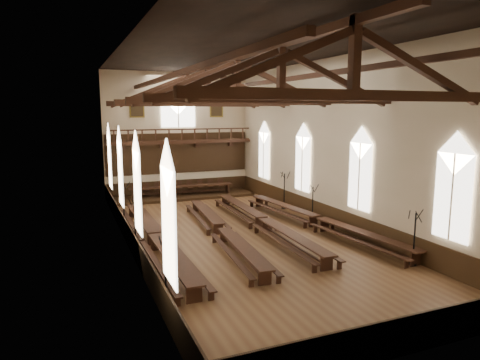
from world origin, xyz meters
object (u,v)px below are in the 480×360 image
object	(u,v)px
refectory_row_b	(222,229)
candelabrum_right_mid	(312,210)
refectory_row_a	(155,237)
candelabrum_right_far	(284,197)
refectory_row_d	(318,220)
candelabrum_right_near	(414,249)
high_table	(182,187)
candelabrum_left_mid	(135,230)
candelabrum_left_near	(166,280)
dais	(182,196)
candelabrum_left_far	(124,210)
refectory_row_c	(264,221)

from	to	relation	value
refectory_row_b	candelabrum_right_mid	bearing A→B (deg)	11.53
refectory_row_a	candelabrum_right_far	xyz separation A→B (m)	(10.29, 5.35, 0.25)
candelabrum_right_mid	candelabrum_right_far	world-z (taller)	candelabrum_right_far
refectory_row_d	candelabrum_right_far	world-z (taller)	candelabrum_right_far
candelabrum_right_near	candelabrum_right_far	size ratio (longest dim) A/B	0.96
high_table	candelabrum_right_near	distance (m)	19.73
high_table	candelabrum_left_mid	world-z (taller)	candelabrum_left_mid
refectory_row_a	candelabrum_left_near	distance (m)	6.21
candelabrum_right_near	high_table	bearing A→B (deg)	107.02
candelabrum_right_mid	candelabrum_right_far	xyz separation A→B (m)	(0.00, 3.79, 0.10)
dais	refectory_row_b	bearing A→B (deg)	-93.89
candelabrum_left_far	candelabrum_right_mid	xyz separation A→B (m)	(11.10, -4.07, -0.08)
refectory_row_a	refectory_row_b	xyz separation A→B (m)	(3.72, 0.22, -0.05)
refectory_row_c	dais	world-z (taller)	refectory_row_c
dais	candelabrum_left_near	distance (m)	18.83
candelabrum_left_mid	candelabrum_right_near	size ratio (longest dim) A/B	0.94
refectory_row_a	high_table	size ratio (longest dim) A/B	1.75
candelabrum_left_mid	candelabrum_left_far	xyz separation A→B (m)	(0.00, 4.56, 0.06)
candelabrum_left_near	candelabrum_right_near	size ratio (longest dim) A/B	0.94
refectory_row_a	candelabrum_right_far	bearing A→B (deg)	27.48
refectory_row_a	refectory_row_d	world-z (taller)	refectory_row_a
candelabrum_left_near	candelabrum_left_mid	size ratio (longest dim) A/B	1.00
candelabrum_right_near	candelabrum_right_mid	world-z (taller)	candelabrum_right_near
refectory_row_b	refectory_row_d	world-z (taller)	refectory_row_d
candelabrum_left_far	candelabrum_right_far	xyz separation A→B (m)	(11.10, -0.28, 0.02)
candelabrum_right_mid	candelabrum_right_far	bearing A→B (deg)	90.00
refectory_row_b	refectory_row_d	distance (m)	5.91
candelabrum_right_mid	candelabrum_right_near	bearing A→B (deg)	-90.00
candelabrum_left_near	candelabrum_right_far	bearing A→B (deg)	46.03
refectory_row_a	candelabrum_right_near	bearing A→B (deg)	-34.12
refectory_row_c	candelabrum_right_mid	distance (m)	3.84
refectory_row_d	high_table	distance (m)	13.14
refectory_row_c	high_table	size ratio (longest dim) A/B	1.74
candelabrum_right_near	candelabrum_right_mid	distance (m)	8.53
high_table	candelabrum_right_far	size ratio (longest dim) A/B	3.13
candelabrum_right_mid	refectory_row_a	bearing A→B (deg)	-171.38
candelabrum_left_mid	candelabrum_left_far	size ratio (longest dim) A/B	0.93
refectory_row_d	candelabrum_right_mid	size ratio (longest dim) A/B	6.25
dais	candelabrum_left_far	distance (m)	8.25
refectory_row_d	candelabrum_right_near	world-z (taller)	candelabrum_right_near
refectory_row_a	candelabrum_left_far	size ratio (longest dim) A/B	5.64
refectory_row_a	refectory_row_b	size ratio (longest dim) A/B	1.04
candelabrum_left_far	refectory_row_a	bearing A→B (deg)	-81.79
refectory_row_c	candelabrum_right_far	xyz separation A→B (m)	(3.76, 4.53, 0.26)
refectory_row_a	candelabrum_right_near	distance (m)	12.43
refectory_row_d	candelabrum_right_mid	distance (m)	1.91
candelabrum_left_near	candelabrum_left_mid	bearing A→B (deg)	90.00
refectory_row_c	candelabrum_right_near	size ratio (longest dim) A/B	5.68
refectory_row_a	refectory_row_c	distance (m)	6.57
refectory_row_b	candelabrum_left_far	distance (m)	7.07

